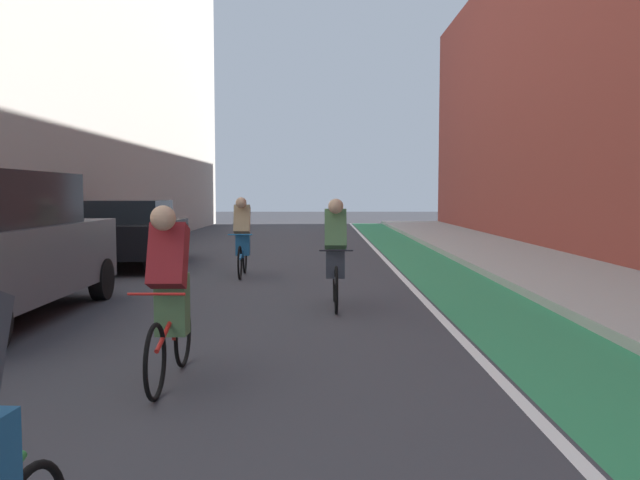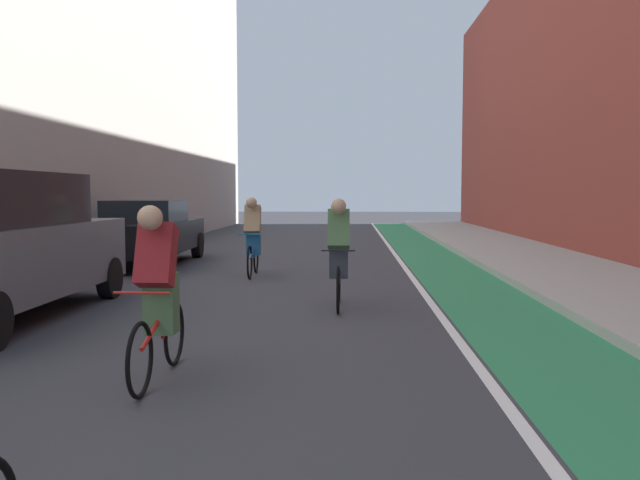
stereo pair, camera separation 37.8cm
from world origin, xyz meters
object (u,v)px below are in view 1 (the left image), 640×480
cyclist_mid (172,293)px  cyclist_trailing (337,251)px  cyclist_far (244,237)px  parked_sedan_black (135,232)px

cyclist_mid → cyclist_trailing: bearing=67.8°
cyclist_mid → cyclist_far: cyclist_far is taller
parked_sedan_black → cyclist_far: size_ratio=2.70×
parked_sedan_black → cyclist_mid: size_ratio=2.74×
cyclist_far → cyclist_mid: bearing=-88.3°
parked_sedan_black → cyclist_far: cyclist_far is taller
cyclist_mid → cyclist_far: 7.49m
parked_sedan_black → cyclist_trailing: 7.20m
parked_sedan_black → cyclist_far: bearing=-35.0°
cyclist_trailing → cyclist_far: size_ratio=1.01×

